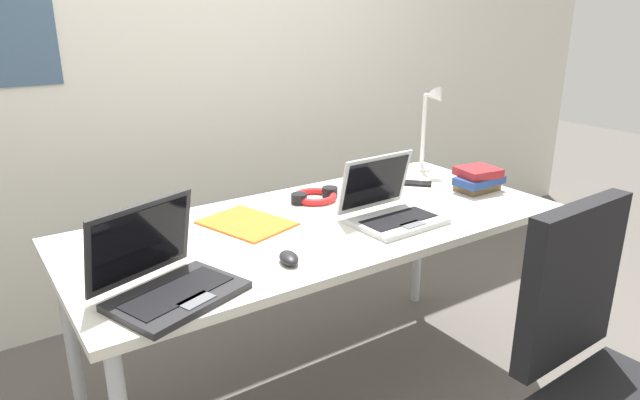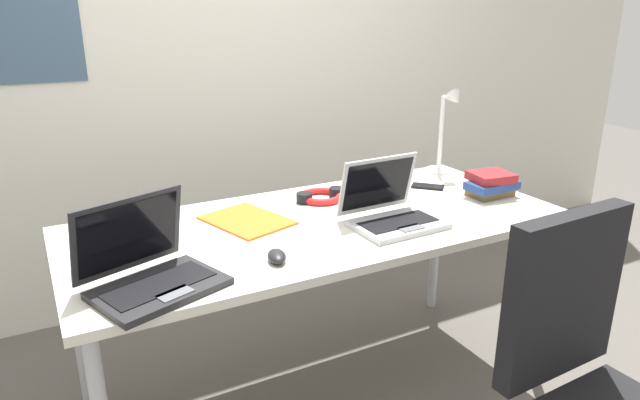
# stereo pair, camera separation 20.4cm
# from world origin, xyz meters

# --- Properties ---
(ground_plane) EXTENTS (12.00, 12.00, 0.00)m
(ground_plane) POSITION_xyz_m (0.00, 0.00, 0.00)
(ground_plane) COLOR #56514C
(wall_back) EXTENTS (6.00, 0.13, 2.60)m
(wall_back) POSITION_xyz_m (-0.00, 1.10, 1.30)
(wall_back) COLOR silver
(wall_back) RESTS_ON ground_plane
(desk) EXTENTS (1.80, 0.80, 0.74)m
(desk) POSITION_xyz_m (0.00, 0.00, 0.68)
(desk) COLOR silver
(desk) RESTS_ON ground_plane
(desk_lamp) EXTENTS (0.12, 0.18, 0.40)m
(desk_lamp) POSITION_xyz_m (0.80, 0.28, 0.94)
(desk_lamp) COLOR white
(desk_lamp) RESTS_ON desk
(laptop_back_left) EXTENTS (0.32, 0.28, 0.23)m
(laptop_back_left) POSITION_xyz_m (0.21, -0.15, 0.79)
(laptop_back_left) COLOR #B7BABC
(laptop_back_left) RESTS_ON desk
(laptop_far_corner) EXTENTS (0.41, 0.37, 0.25)m
(laptop_far_corner) POSITION_xyz_m (-0.66, -0.23, 0.79)
(laptop_far_corner) COLOR #232326
(laptop_far_corner) RESTS_ON desk
(computer_mouse) EXTENTS (0.08, 0.11, 0.03)m
(computer_mouse) POSITION_xyz_m (-0.28, -0.25, 0.76)
(computer_mouse) COLOR black
(computer_mouse) RESTS_ON desk
(cell_phone) EXTENTS (0.14, 0.14, 0.01)m
(cell_phone) POSITION_xyz_m (0.60, 0.13, 0.74)
(cell_phone) COLOR black
(cell_phone) RESTS_ON desk
(headphones) EXTENTS (0.21, 0.18, 0.04)m
(headphones) POSITION_xyz_m (0.11, 0.21, 0.76)
(headphones) COLOR red
(headphones) RESTS_ON desk
(pill_bottle) EXTENTS (0.04, 0.04, 0.08)m
(pill_bottle) POSITION_xyz_m (-0.77, 0.02, 0.78)
(pill_bottle) COLOR gold
(pill_bottle) RESTS_ON desk
(book_stack) EXTENTS (0.21, 0.16, 0.10)m
(book_stack) POSITION_xyz_m (0.75, -0.08, 0.79)
(book_stack) COLOR brown
(book_stack) RESTS_ON desk
(paper_folder_far_corner) EXTENTS (0.31, 0.36, 0.01)m
(paper_folder_far_corner) POSITION_xyz_m (-0.24, 0.12, 0.74)
(paper_folder_far_corner) COLOR orange
(paper_folder_far_corner) RESTS_ON desk
(coffee_mug) EXTENTS (0.11, 0.08, 0.09)m
(coffee_mug) POSITION_xyz_m (0.46, 0.26, 0.78)
(coffee_mug) COLOR black
(coffee_mug) RESTS_ON desk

